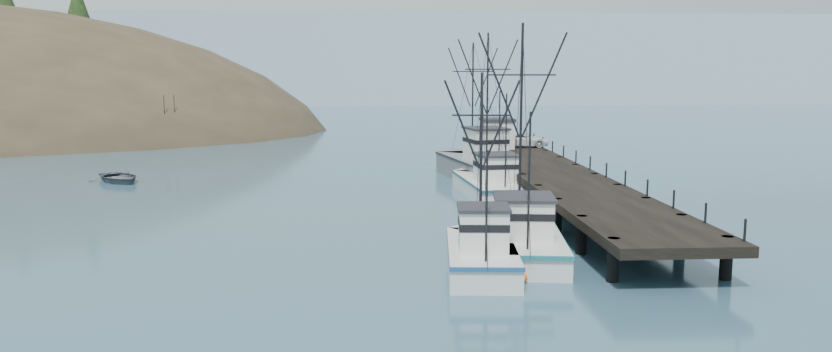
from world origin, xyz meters
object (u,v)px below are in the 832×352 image
(pier_shed, at_px, (497,133))
(motorboat, at_px, (119,182))
(trawler_far, at_px, (490,184))
(trawler_near, at_px, (520,237))
(work_vessel, at_px, (477,165))
(pier, at_px, (558,178))
(trawler_mid, at_px, (481,252))
(pickup_truck, at_px, (523,140))

(pier_shed, relative_size, motorboat, 0.60)
(motorboat, bearing_deg, trawler_far, -53.24)
(motorboat, bearing_deg, pier_shed, -27.95)
(trawler_near, relative_size, work_vessel, 0.86)
(pier, height_order, trawler_near, trawler_near)
(pier, distance_m, trawler_mid, 19.40)
(trawler_near, bearing_deg, trawler_far, 85.87)
(trawler_far, distance_m, pier_shed, 14.57)
(pier, relative_size, trawler_far, 3.54)
(pier, bearing_deg, motorboat, 162.01)
(trawler_near, relative_size, trawler_mid, 1.26)
(trawler_mid, height_order, pickup_truck, trawler_mid)
(trawler_near, xyz_separation_m, work_vessel, (1.44, 25.54, 0.41))
(trawler_far, xyz_separation_m, pickup_truck, (5.55, 14.83, 1.87))
(trawler_mid, xyz_separation_m, trawler_far, (3.76, 20.74, 0.00))
(trawler_near, bearing_deg, trawler_mid, -130.02)
(work_vessel, relative_size, pickup_truck, 2.82)
(trawler_near, height_order, trawler_far, trawler_far)
(work_vessel, xyz_separation_m, pickup_truck, (5.38, 7.08, 1.47))
(trawler_mid, relative_size, pier_shed, 3.00)
(work_vessel, bearing_deg, trawler_far, -91.19)
(trawler_mid, bearing_deg, trawler_near, 49.98)
(pier_shed, height_order, pickup_truck, pier_shed)
(pier, bearing_deg, work_vessel, 111.26)
(pier, distance_m, trawler_far, 5.50)
(trawler_mid, xyz_separation_m, motorboat, (-26.30, 28.77, -0.82))
(pier, xyz_separation_m, pier_shed, (-1.50, 17.21, 1.73))
(pier, relative_size, work_vessel, 3.13)
(trawler_far, relative_size, pier_shed, 3.88)
(trawler_near, bearing_deg, work_vessel, 86.76)
(trawler_far, bearing_deg, pier_shed, 78.29)
(trawler_mid, height_order, work_vessel, work_vessel)
(trawler_far, xyz_separation_m, motorboat, (-30.07, 8.03, -0.82))
(trawler_far, xyz_separation_m, work_vessel, (0.16, 7.75, 0.41))
(pier, height_order, motorboat, pier)
(trawler_near, xyz_separation_m, trawler_mid, (-2.48, -2.95, -0.00))
(pier, height_order, trawler_far, trawler_far)
(trawler_near, relative_size, trawler_far, 0.98)
(pickup_truck, height_order, motorboat, pickup_truck)
(pickup_truck, bearing_deg, trawler_mid, 171.13)
(work_vessel, relative_size, motorboat, 2.63)
(trawler_far, height_order, pier_shed, trawler_far)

